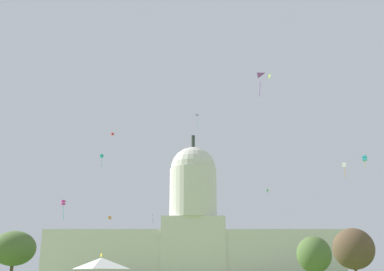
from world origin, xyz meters
name	(u,v)px	position (x,y,z in m)	size (l,w,h in m)	color
capitol_building	(194,236)	(3.40, 197.30, 20.46)	(138.74, 23.08, 70.60)	beige
tree_east_far	(315,255)	(28.36, 73.59, 6.63)	(9.49, 9.57, 10.42)	#4C3823
tree_east_near	(355,249)	(41.79, 88.26, 8.62)	(12.30, 11.43, 13.53)	brown
tree_west_near	(15,248)	(-40.17, 88.37, 8.70)	(12.76, 11.99, 12.86)	brown
kite_pink_high	(269,78)	(22.80, 85.76, 52.22)	(1.34, 0.86, 0.29)	pink
kite_lime_high	(271,76)	(22.42, 80.68, 50.53)	(0.69, 0.91, 1.16)	#8CD133
kite_white_mid	(345,166)	(33.27, 64.04, 23.29)	(0.80, 0.43, 3.28)	white
kite_orange_low	(111,218)	(-20.10, 103.60, 17.87)	(0.81, 0.74, 0.99)	orange
kite_black_mid	(154,216)	(-10.83, 138.08, 22.60)	(0.76, 1.46, 2.64)	black
kite_green_high	(269,190)	(35.41, 170.13, 37.50)	(0.83, 0.77, 3.18)	green
kite_yellow_low	(102,255)	(-30.19, 146.62, 9.43)	(0.70, 1.03, 2.89)	yellow
kite_magenta_low	(64,203)	(-24.30, 71.13, 17.09)	(1.08, 1.07, 4.17)	#D1339E
kite_red_high	(113,134)	(-25.12, 128.17, 49.98)	(1.03, 1.04, 0.82)	red
kite_cyan_mid	(366,158)	(34.91, 57.32, 23.27)	(1.17, 1.15, 2.25)	#33BCDB
kite_turquoise_high	(103,156)	(-28.86, 130.25, 42.54)	(1.18, 1.22, 4.47)	teal
kite_blue_high	(199,116)	(4.97, 131.18, 57.67)	(1.53, 1.77, 4.55)	blue
kite_violet_mid	(258,76)	(12.20, 35.20, 29.77)	(1.34, 1.69, 3.30)	purple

